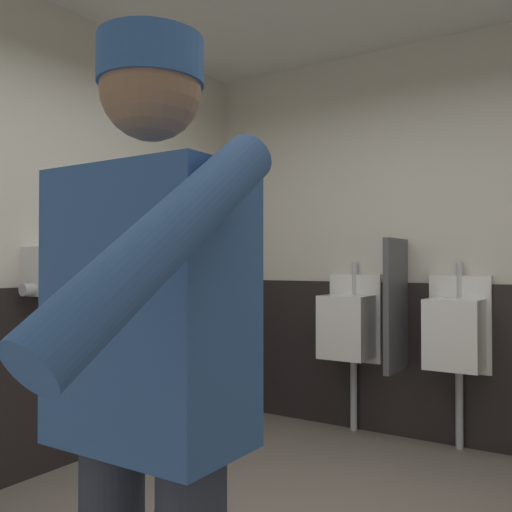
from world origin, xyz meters
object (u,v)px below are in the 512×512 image
at_px(urinal_left, 349,326).
at_px(urinal_middle, 456,333).
at_px(person, 147,381).
at_px(hand_dryer, 45,272).

relative_size(urinal_left, urinal_middle, 1.00).
distance_m(urinal_left, urinal_middle, 0.75).
bearing_deg(urinal_left, person, -74.50).
xyz_separation_m(urinal_left, person, (0.80, -2.89, 0.21)).
height_order(urinal_middle, person, person).
distance_m(person, hand_dryer, 2.23).
relative_size(urinal_middle, hand_dryer, 4.43).
bearing_deg(urinal_middle, person, -88.96).
bearing_deg(urinal_middle, urinal_left, 180.00).
distance_m(urinal_left, hand_dryer, 2.10).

